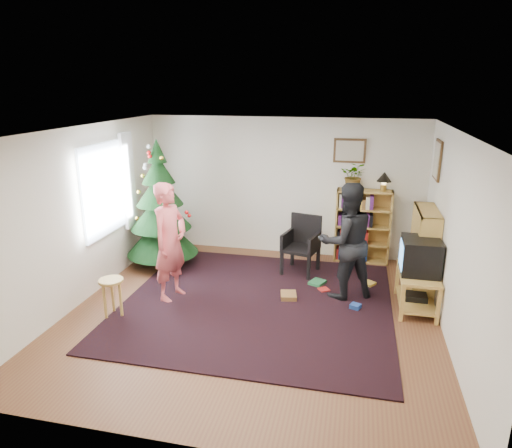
% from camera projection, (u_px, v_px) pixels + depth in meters
% --- Properties ---
extents(floor, '(5.00, 5.00, 0.00)m').
position_uv_depth(floor, '(253.00, 313.00, 6.34)').
color(floor, brown).
rests_on(floor, ground).
extents(ceiling, '(5.00, 5.00, 0.00)m').
position_uv_depth(ceiling, '(252.00, 131.00, 5.61)').
color(ceiling, white).
rests_on(ceiling, wall_back).
extents(wall_back, '(5.00, 0.02, 2.50)m').
position_uv_depth(wall_back, '(283.00, 187.00, 8.31)').
color(wall_back, silver).
rests_on(wall_back, floor).
extents(wall_front, '(5.00, 0.02, 2.50)m').
position_uv_depth(wall_front, '(182.00, 319.00, 3.64)').
color(wall_front, silver).
rests_on(wall_front, floor).
extents(wall_left, '(0.02, 5.00, 2.50)m').
position_uv_depth(wall_left, '(82.00, 216.00, 6.50)').
color(wall_left, silver).
rests_on(wall_left, floor).
extents(wall_right, '(0.02, 5.00, 2.50)m').
position_uv_depth(wall_right, '(456.00, 241.00, 5.46)').
color(wall_right, silver).
rests_on(wall_right, floor).
extents(rug, '(3.80, 3.60, 0.02)m').
position_uv_depth(rug, '(257.00, 303.00, 6.62)').
color(rug, black).
rests_on(rug, floor).
extents(window_pane, '(0.04, 1.20, 1.40)m').
position_uv_depth(window_pane, '(104.00, 190.00, 6.98)').
color(window_pane, silver).
rests_on(window_pane, wall_left).
extents(curtain, '(0.06, 0.35, 1.60)m').
position_uv_depth(curtain, '(128.00, 181.00, 7.62)').
color(curtain, silver).
rests_on(curtain, wall_left).
extents(picture_back, '(0.55, 0.03, 0.42)m').
position_uv_depth(picture_back, '(350.00, 151.00, 7.84)').
color(picture_back, '#4C3319').
rests_on(picture_back, wall_back).
extents(picture_right, '(0.03, 0.50, 0.60)m').
position_uv_depth(picture_right, '(438.00, 160.00, 6.89)').
color(picture_right, '#4C3319').
rests_on(picture_right, wall_right).
extents(christmas_tree, '(1.22, 1.22, 2.21)m').
position_uv_depth(christmas_tree, '(161.00, 215.00, 7.75)').
color(christmas_tree, '#3F2816').
rests_on(christmas_tree, rug).
extents(bookshelf_back, '(0.95, 0.30, 1.30)m').
position_uv_depth(bookshelf_back, '(363.00, 225.00, 8.03)').
color(bookshelf_back, gold).
rests_on(bookshelf_back, floor).
extents(bookshelf_right, '(0.30, 0.95, 1.30)m').
position_uv_depth(bookshelf_right, '(423.00, 251.00, 6.81)').
color(bookshelf_right, gold).
rests_on(bookshelf_right, floor).
extents(tv_stand, '(0.52, 0.93, 0.55)m').
position_uv_depth(tv_stand, '(417.00, 287.00, 6.39)').
color(tv_stand, gold).
rests_on(tv_stand, floor).
extents(crt_tv, '(0.51, 0.55, 0.48)m').
position_uv_depth(crt_tv, '(420.00, 256.00, 6.25)').
color(crt_tv, black).
rests_on(crt_tv, tv_stand).
extents(armchair, '(0.64, 0.65, 0.97)m').
position_uv_depth(armchair, '(301.00, 242.00, 7.63)').
color(armchair, black).
rests_on(armchair, rug).
extents(stool, '(0.33, 0.33, 0.55)m').
position_uv_depth(stool, '(112.00, 288.00, 6.14)').
color(stool, gold).
rests_on(stool, floor).
extents(person_standing, '(0.57, 0.72, 1.74)m').
position_uv_depth(person_standing, '(170.00, 242.00, 6.56)').
color(person_standing, '#D65558').
rests_on(person_standing, rug).
extents(person_by_chair, '(1.05, 0.96, 1.74)m').
position_uv_depth(person_by_chair, '(346.00, 241.00, 6.60)').
color(person_by_chair, black).
rests_on(person_by_chair, rug).
extents(potted_plant, '(0.47, 0.42, 0.48)m').
position_uv_depth(potted_plant, '(354.00, 176.00, 7.81)').
color(potted_plant, gray).
rests_on(potted_plant, bookshelf_back).
extents(table_lamp, '(0.25, 0.25, 0.33)m').
position_uv_depth(table_lamp, '(384.00, 178.00, 7.71)').
color(table_lamp, '#A57F33').
rests_on(table_lamp, bookshelf_back).
extents(floor_clutter, '(1.37, 1.06, 0.08)m').
position_uv_depth(floor_clutter, '(331.00, 291.00, 6.92)').
color(floor_clutter, '#A51E19').
rests_on(floor_clutter, rug).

